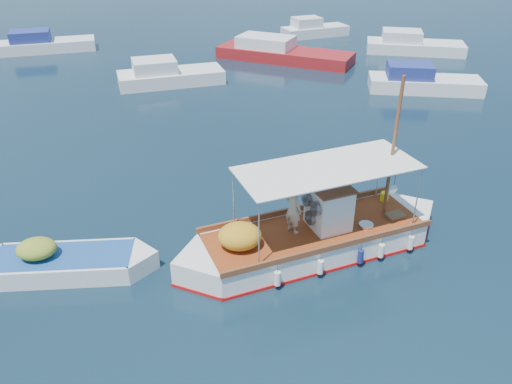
{
  "coord_description": "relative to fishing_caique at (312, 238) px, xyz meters",
  "views": [
    {
      "loc": [
        -1.83,
        -13.6,
        9.55
      ],
      "look_at": [
        -1.0,
        0.0,
        1.79
      ],
      "focal_mm": 35.0,
      "sensor_mm": 36.0,
      "label": 1
    }
  ],
  "objects": [
    {
      "name": "bg_boat_far_n",
      "position": [
        5.0,
        30.62,
        -0.0
      ],
      "size": [
        5.97,
        3.7,
        1.8
      ],
      "rotation": [
        0.0,
        0.0,
        0.33
      ],
      "color": "silver",
      "rests_on": "ground"
    },
    {
      "name": "bg_boat_n",
      "position": [
        1.4,
        23.06,
        -0.0
      ],
      "size": [
        9.91,
        6.96,
        1.8
      ],
      "rotation": [
        0.0,
        0.0,
        -0.48
      ],
      "color": "maroon",
      "rests_on": "ground"
    },
    {
      "name": "bg_boat_far_w",
      "position": [
        -16.39,
        26.74,
        -0.0
      ],
      "size": [
        7.38,
        3.88,
        1.8
      ],
      "rotation": [
        0.0,
        0.0,
        0.24
      ],
      "color": "silver",
      "rests_on": "ground"
    },
    {
      "name": "bg_boat_e",
      "position": [
        11.58,
        24.67,
        -0.0
      ],
      "size": [
        7.53,
        4.26,
        1.8
      ],
      "rotation": [
        0.0,
        0.0,
        -0.25
      ],
      "color": "silver",
      "rests_on": "ground"
    },
    {
      "name": "bg_boat_nw",
      "position": [
        -6.17,
        17.89,
        -0.0
      ],
      "size": [
        6.8,
        3.88,
        1.8
      ],
      "rotation": [
        0.0,
        0.0,
        0.24
      ],
      "color": "silver",
      "rests_on": "ground"
    },
    {
      "name": "ground",
      "position": [
        -0.73,
        0.79,
        -0.5
      ],
      "size": [
        160.0,
        160.0,
        0.0
      ],
      "primitive_type": "plane",
      "color": "black",
      "rests_on": "ground"
    },
    {
      "name": "bg_boat_ne",
      "position": [
        9.08,
        15.64,
        -0.0
      ],
      "size": [
        6.81,
        3.37,
        1.8
      ],
      "rotation": [
        0.0,
        0.0,
        -0.19
      ],
      "color": "silver",
      "rests_on": "ground"
    },
    {
      "name": "dinghy",
      "position": [
        -7.61,
        -0.6,
        -0.21
      ],
      "size": [
        5.6,
        1.64,
        1.37
      ],
      "rotation": [
        0.0,
        0.0,
        0.01
      ],
      "color": "white",
      "rests_on": "ground"
    },
    {
      "name": "fishing_caique",
      "position": [
        0.0,
        0.0,
        0.0
      ],
      "size": [
        8.72,
        4.52,
        5.61
      ],
      "rotation": [
        0.0,
        0.0,
        0.33
      ],
      "color": "white",
      "rests_on": "ground"
    }
  ]
}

